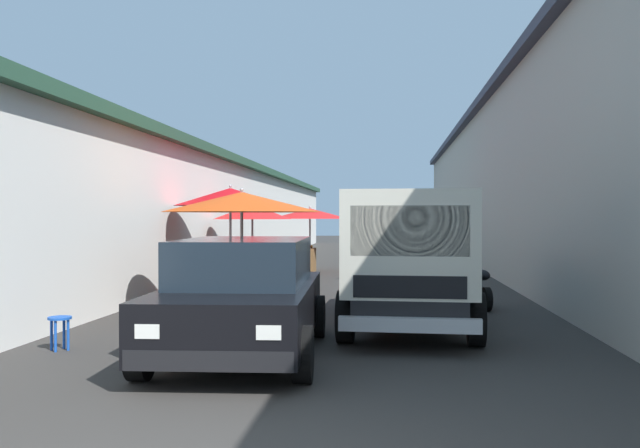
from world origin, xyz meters
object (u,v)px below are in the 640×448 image
(fruit_stall_far_right, at_px, (229,211))
(fruit_stall_near_right, at_px, (309,221))
(vendor_in_shade, at_px, (421,244))
(parked_scooter, at_px, (476,283))
(fruit_stall_near_left, at_px, (253,223))
(plastic_stool, at_px, (60,325))
(vendor_by_crates, at_px, (382,246))
(fruit_stall_far_left, at_px, (242,213))
(hatchback_car, at_px, (243,296))
(delivery_truck, at_px, (410,264))

(fruit_stall_far_right, xyz_separation_m, fruit_stall_near_right, (6.22, -1.06, -0.25))
(vendor_in_shade, relative_size, parked_scooter, 0.90)
(fruit_stall_far_right, relative_size, parked_scooter, 1.51)
(fruit_stall_far_right, bearing_deg, fruit_stall_near_left, 1.80)
(fruit_stall_far_right, relative_size, plastic_stool, 5.83)
(fruit_stall_near_left, xyz_separation_m, vendor_in_shade, (3.85, -4.72, -0.70))
(parked_scooter, bearing_deg, vendor_by_crates, 22.24)
(fruit_stall_far_right, xyz_separation_m, fruit_stall_far_left, (-2.90, -0.95, -0.07))
(fruit_stall_far_left, xyz_separation_m, hatchback_car, (-3.57, -0.83, -1.06))
(fruit_stall_near_left, xyz_separation_m, delivery_truck, (-8.02, -4.00, -0.52))
(hatchback_car, bearing_deg, vendor_in_shade, -11.97)
(fruit_stall_near_left, height_order, vendor_by_crates, fruit_stall_near_left)
(fruit_stall_near_left, height_order, vendor_in_shade, fruit_stall_near_left)
(hatchback_car, height_order, vendor_in_shade, vendor_in_shade)
(fruit_stall_far_left, bearing_deg, fruit_stall_near_right, -0.73)
(hatchback_car, xyz_separation_m, vendor_in_shade, (13.45, -2.85, 0.13))
(hatchback_car, relative_size, vendor_by_crates, 2.39)
(fruit_stall_near_left, relative_size, delivery_truck, 0.43)
(fruit_stall_near_left, xyz_separation_m, parked_scooter, (-4.69, -5.36, -1.12))
(fruit_stall_near_left, distance_m, fruit_stall_near_right, 3.30)
(delivery_truck, height_order, parked_scooter, delivery_truck)
(fruit_stall_near_right, bearing_deg, parked_scooter, -151.63)
(fruit_stall_far_left, height_order, hatchback_car, fruit_stall_far_left)
(vendor_by_crates, distance_m, vendor_in_shade, 4.15)
(delivery_truck, xyz_separation_m, parked_scooter, (3.33, -1.37, -0.59))
(fruit_stall_near_right, xyz_separation_m, vendor_in_shade, (0.76, -3.56, -0.75))
(vendor_in_shade, height_order, plastic_stool, vendor_in_shade)
(fruit_stall_far_left, bearing_deg, parked_scooter, -72.76)
(vendor_in_shade, bearing_deg, fruit_stall_near_right, 101.98)
(fruit_stall_far_right, distance_m, parked_scooter, 5.67)
(hatchback_car, distance_m, vendor_by_crates, 9.62)
(delivery_truck, relative_size, vendor_in_shade, 3.28)
(vendor_by_crates, xyz_separation_m, parked_scooter, (-4.57, -1.87, -0.52))
(fruit_stall_far_left, relative_size, vendor_in_shade, 1.88)
(fruit_stall_near_left, distance_m, plastic_stool, 9.67)
(hatchback_car, distance_m, delivery_truck, 2.66)
(fruit_stall_near_right, bearing_deg, fruit_stall_far_left, 179.27)
(fruit_stall_far_left, relative_size, parked_scooter, 1.70)
(parked_scooter, xyz_separation_m, plastic_stool, (-4.88, 5.91, -0.12))
(vendor_by_crates, height_order, parked_scooter, vendor_by_crates)
(plastic_stool, bearing_deg, fruit_stall_near_left, -3.31)
(vendor_in_shade, xyz_separation_m, plastic_stool, (-13.42, 5.27, -0.54))
(delivery_truck, distance_m, parked_scooter, 3.65)
(delivery_truck, bearing_deg, fruit_stall_near_right, 14.31)
(fruit_stall_near_right, xyz_separation_m, hatchback_car, (-12.69, -0.71, -0.88))
(delivery_truck, bearing_deg, parked_scooter, -22.27)
(fruit_stall_near_right, relative_size, vendor_in_shade, 1.65)
(delivery_truck, xyz_separation_m, vendor_by_crates, (7.91, 0.50, -0.07))
(fruit_stall_far_right, height_order, plastic_stool, fruit_stall_far_right)
(fruit_stall_near_left, distance_m, hatchback_car, 9.81)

